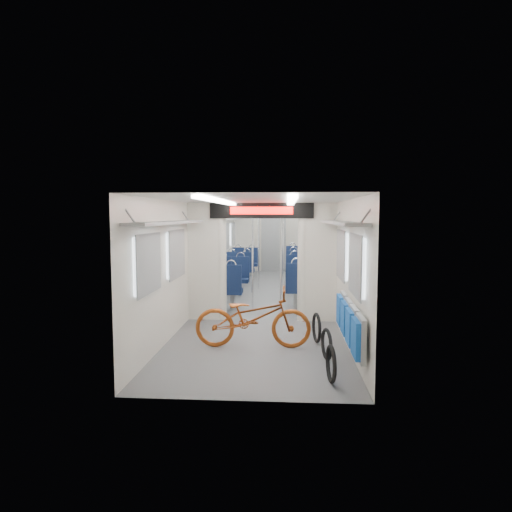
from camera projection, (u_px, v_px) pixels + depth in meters
The scene contains 14 objects.
carriage at pixel (266, 239), 10.63m from camera, with size 12.00×12.02×2.31m.
bicycle at pixel (253, 317), 7.10m from camera, with size 0.63×1.80×0.95m, color #9F4617.
flip_bench at pixel (349, 322), 6.30m from camera, with size 0.12×2.12×0.54m.
bike_hoop_a at pixel (331, 366), 5.59m from camera, with size 0.48×0.48×0.05m, color black.
bike_hoop_b at pixel (327, 346), 6.47m from camera, with size 0.46×0.46×0.05m, color black.
bike_hoop_c at pixel (317, 329), 7.37m from camera, with size 0.49×0.49×0.05m, color black.
seat_bay_near_left at pixel (227, 279), 10.83m from camera, with size 0.92×2.12×1.11m.
seat_bay_near_right at pixel (305, 278), 11.00m from camera, with size 0.94×2.20×1.14m.
seat_bay_far_left at pixel (242, 263), 14.66m from camera, with size 0.89×2.00×1.08m.
seat_bay_far_right at pixel (300, 262), 14.69m from camera, with size 0.93×2.17×1.13m.
stanchion_near_left at pixel (253, 258), 9.83m from camera, with size 0.04×0.04×2.30m, color silver.
stanchion_near_right at pixel (281, 260), 9.26m from camera, with size 0.04×0.04×2.30m, color silver.
stanchion_far_left at pixel (259, 248), 12.71m from camera, with size 0.04×0.04×2.30m, color silver.
stanchion_far_right at pixel (283, 248), 12.60m from camera, with size 0.04×0.04×2.30m, color silver.
Camera 1 is at (0.48, -10.88, 2.05)m, focal length 32.00 mm.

